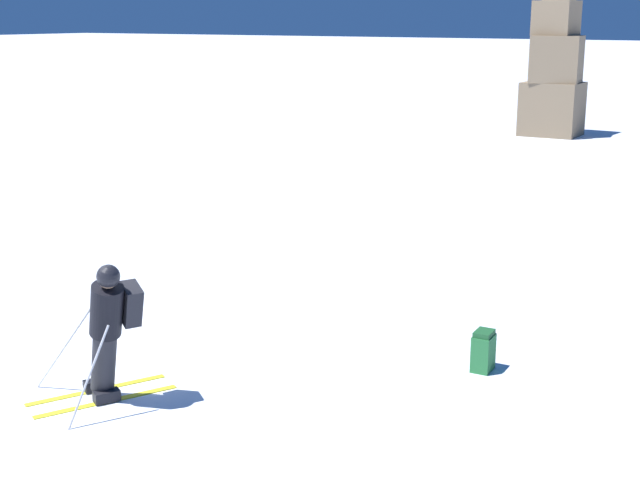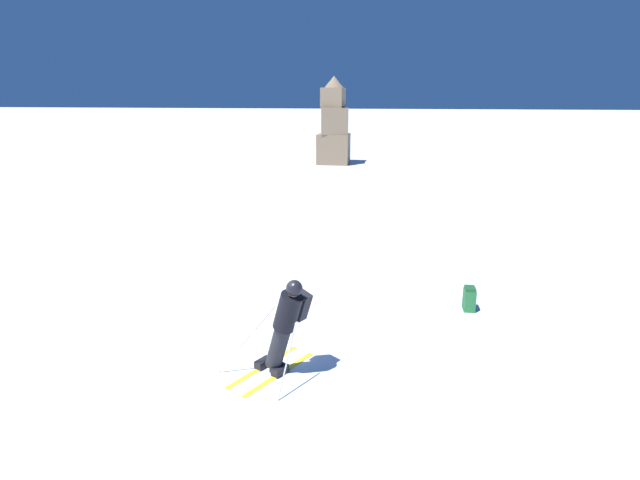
# 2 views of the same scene
# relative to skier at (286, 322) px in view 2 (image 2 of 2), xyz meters

# --- Properties ---
(ground_plane) EXTENTS (300.00, 300.00, 0.00)m
(ground_plane) POSITION_rel_skier_xyz_m (-1.49, 0.11, -0.91)
(ground_plane) COLOR white
(skier) EXTENTS (1.50, 1.63, 1.69)m
(skier) POSITION_rel_skier_xyz_m (0.00, 0.00, 0.00)
(skier) COLOR yellow
(skier) RESTS_ON ground
(rock_pillar) EXTENTS (1.96, 1.72, 5.30)m
(rock_pillar) POSITION_rel_skier_xyz_m (-2.56, 24.59, 1.31)
(rock_pillar) COLOR #7A664C
(rock_pillar) RESTS_ON ground
(spare_backpack) EXTENTS (0.23, 0.31, 0.50)m
(spare_backpack) POSITION_rel_skier_xyz_m (3.10, 3.01, -0.67)
(spare_backpack) COLOR #236633
(spare_backpack) RESTS_ON ground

